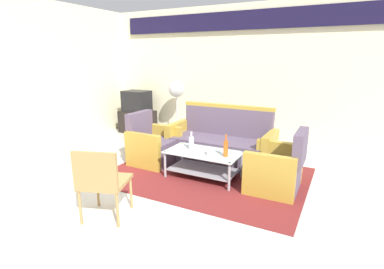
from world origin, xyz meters
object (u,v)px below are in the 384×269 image
at_px(cup, 210,152).
at_px(armchair_right, 277,170).
at_px(couch, 221,144).
at_px(tv_stand, 138,122).
at_px(pedestal_fan, 177,92).
at_px(coffee_table, 203,161).
at_px(television, 137,101).
at_px(armchair_left, 153,146).
at_px(bottle_orange, 226,148).
at_px(bottle_clear, 191,143).
at_px(wicker_chair, 101,179).

bearing_deg(cup, armchair_right, 12.13).
xyz_separation_m(couch, cup, (0.17, -0.87, 0.14)).
xyz_separation_m(tv_stand, pedestal_fan, (1.07, 0.05, 0.75)).
height_order(coffee_table, television, television).
relative_size(armchair_left, bottle_orange, 2.68).
relative_size(couch, bottle_clear, 6.65).
xyz_separation_m(couch, wicker_chair, (-0.44, -2.36, 0.18)).
bearing_deg(bottle_clear, armchair_left, 168.09).
height_order(couch, coffee_table, couch).
relative_size(couch, armchair_right, 2.12).
bearing_deg(bottle_clear, couch, 75.08).
bearing_deg(pedestal_fan, wicker_chair, -72.66).
height_order(bottle_orange, television, television).
relative_size(couch, bottle_orange, 5.69).
xyz_separation_m(television, pedestal_fan, (1.07, 0.05, 0.25)).
height_order(cup, tv_stand, tv_stand).
bearing_deg(cup, coffee_table, 145.64).
xyz_separation_m(armchair_left, armchair_right, (2.11, -0.12, 0.00)).
height_order(armchair_left, pedestal_fan, pedestal_fan).
relative_size(bottle_orange, pedestal_fan, 0.25).
relative_size(armchair_left, television, 1.39).
height_order(bottle_orange, pedestal_fan, pedestal_fan).
xyz_separation_m(pedestal_fan, wicker_chair, (1.07, -3.43, -0.52)).
bearing_deg(armchair_left, television, -134.56).
bearing_deg(armchair_right, armchair_left, 86.20).
xyz_separation_m(cup, television, (-2.75, 1.89, 0.30)).
height_order(coffee_table, pedestal_fan, pedestal_fan).
bearing_deg(armchair_right, couch, 57.60).
bearing_deg(armchair_left, wicker_chair, 19.15).
height_order(armchair_left, television, television).
xyz_separation_m(armchair_right, cup, (-0.91, -0.20, 0.17)).
distance_m(armchair_left, cup, 1.25).
distance_m(bottle_orange, tv_stand, 3.50).
bearing_deg(armchair_right, tv_stand, 64.52).
distance_m(armchair_left, armchair_right, 2.12).
bearing_deg(tv_stand, bottle_orange, -31.67).
bearing_deg(pedestal_fan, tv_stand, -177.33).
xyz_separation_m(armchair_right, wicker_chair, (-1.52, -1.69, 0.21)).
distance_m(cup, pedestal_fan, 2.62).
bearing_deg(tv_stand, couch, -21.63).
bearing_deg(couch, pedestal_fan, -35.11).
bearing_deg(couch, tv_stand, -21.31).
relative_size(cup, pedestal_fan, 0.08).
height_order(armchair_left, tv_stand, armchair_left).
height_order(armchair_right, pedestal_fan, pedestal_fan).
bearing_deg(bottle_orange, coffee_table, 173.59).
bearing_deg(wicker_chair, armchair_left, 88.68).
bearing_deg(cup, couch, 101.09).
relative_size(couch, cup, 18.04).
distance_m(armchair_right, bottle_orange, 0.75).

